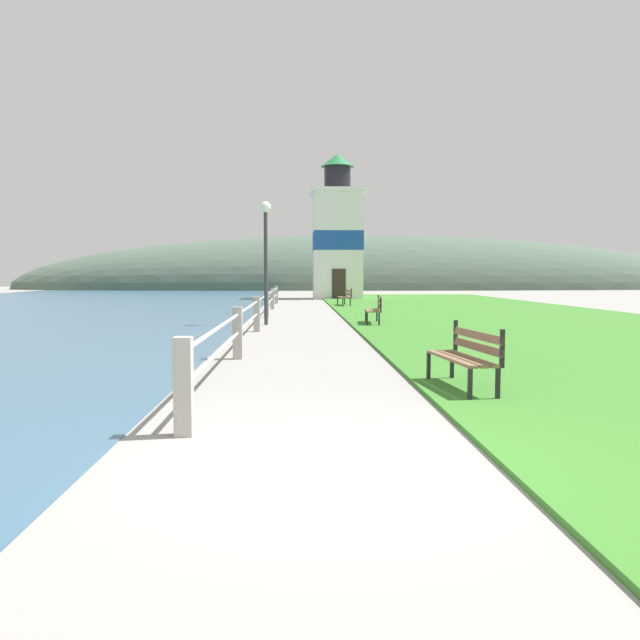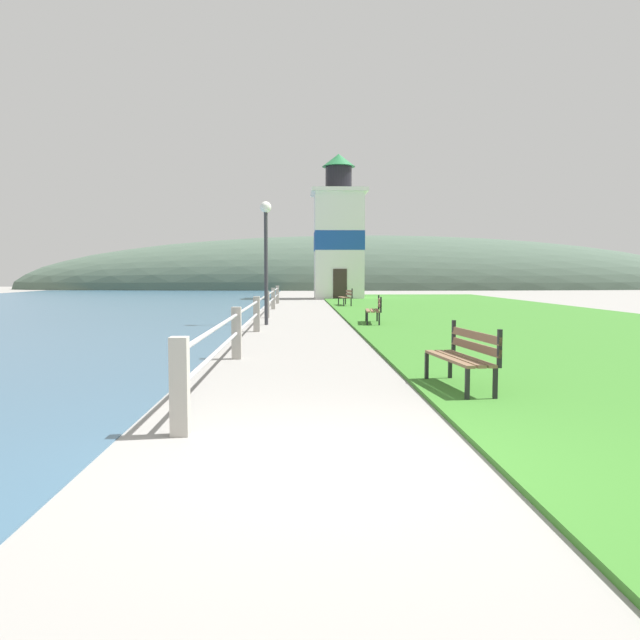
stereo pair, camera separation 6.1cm
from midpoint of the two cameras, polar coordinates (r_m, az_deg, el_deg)
ground_plane at (r=5.50m, az=0.27°, el=-13.03°), size 160.00×160.00×0.00m
grass_verge at (r=24.07m, az=16.67°, el=0.20°), size 12.00×52.51×0.06m
seawall_railing at (r=20.69m, az=-5.20°, el=1.30°), size 0.18×28.93×1.01m
park_bench_near at (r=8.87m, az=13.26°, el=-3.00°), size 0.66×1.69×0.94m
park_bench_midway at (r=20.16m, az=5.16°, el=1.06°), size 0.62×1.74×0.94m
park_bench_far at (r=31.79m, az=2.48°, el=2.21°), size 0.62×1.84×0.94m
lighthouse at (r=42.40m, az=1.74°, el=7.59°), size 3.71×3.71×9.68m
lamp_post at (r=20.22m, az=-4.88°, el=7.31°), size 0.36×0.36×3.96m
distant_hillside at (r=70.75m, az=4.72°, el=2.85°), size 80.00×16.00×12.00m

